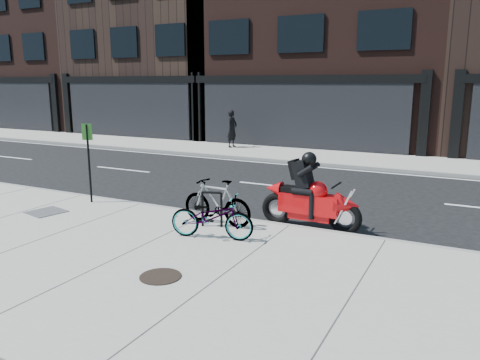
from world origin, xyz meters
The scene contains 14 objects.
ground centered at (0.00, 0.00, 0.00)m, with size 120.00×120.00×0.00m, color black.
sidewalk_near centered at (0.00, -5.00, 0.07)m, with size 60.00×6.00×0.13m, color gray.
sidewalk_far centered at (0.00, 7.75, 0.07)m, with size 60.00×3.50×0.13m, color gray.
building_west centered at (-22.00, 14.50, 6.75)m, with size 10.00×10.00×13.50m, color black.
building_midwest centered at (-12.00, 14.50, 6.00)m, with size 10.00×10.00×12.00m, color black.
building_center centered at (-2.00, 14.50, 7.25)m, with size 12.00×10.00×14.50m, color black.
bike_rack centered at (0.57, -2.78, 0.58)m, with size 0.44×0.18×0.76m.
bicycle_front centered at (0.95, -3.43, 0.57)m, with size 0.58×1.66×0.87m, color gray.
bicycle_rear centered at (0.59, -2.60, 0.63)m, with size 0.47×1.65×0.99m, color gray.
motorcycle centered at (2.43, -1.60, 0.69)m, with size 2.27×0.53×1.69m.
pedestrian centered at (-4.79, 8.23, 0.99)m, with size 0.63×0.41×1.73m, color black.
manhole_cover centered at (1.17, -5.40, 0.14)m, with size 0.66×0.66×0.01m, color black.
utility_grate centered at (-3.46, -3.59, 0.14)m, with size 0.75×0.75×0.01m, color #4E4E50.
sign_post centered at (-3.20, -2.40, 1.32)m, with size 0.26×0.10×1.99m.
Camera 1 is at (5.40, -10.95, 3.13)m, focal length 35.00 mm.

